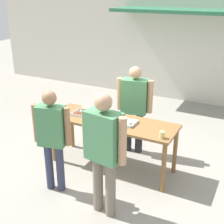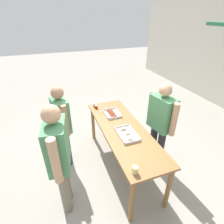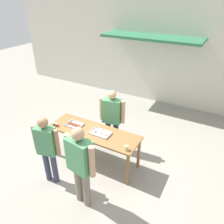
# 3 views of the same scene
# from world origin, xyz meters

# --- Properties ---
(ground_plane) EXTENTS (24.00, 24.00, 0.00)m
(ground_plane) POSITION_xyz_m (0.00, 0.00, 0.00)
(ground_plane) COLOR gray
(building_facade_back) EXTENTS (12.00, 1.11, 4.50)m
(building_facade_back) POSITION_xyz_m (0.00, 3.98, 2.26)
(building_facade_back) COLOR beige
(building_facade_back) RESTS_ON ground
(serving_table) EXTENTS (2.17, 0.72, 0.88)m
(serving_table) POSITION_xyz_m (0.00, 0.00, 0.77)
(serving_table) COLOR brown
(serving_table) RESTS_ON ground
(food_tray_sausages) EXTENTS (0.39, 0.29, 0.04)m
(food_tray_sausages) POSITION_xyz_m (-0.53, -0.01, 0.89)
(food_tray_sausages) COLOR silver
(food_tray_sausages) RESTS_ON serving_table
(food_tray_buns) EXTENTS (0.46, 0.29, 0.06)m
(food_tray_buns) POSITION_xyz_m (0.19, -0.01, 0.89)
(food_tray_buns) COLOR silver
(food_tray_buns) RESTS_ON serving_table
(condiment_jar_mustard) EXTENTS (0.06, 0.06, 0.08)m
(condiment_jar_mustard) POSITION_xyz_m (-0.96, -0.25, 0.92)
(condiment_jar_mustard) COLOR #567A38
(condiment_jar_mustard) RESTS_ON serving_table
(condiment_jar_ketchup) EXTENTS (0.06, 0.06, 0.08)m
(condiment_jar_ketchup) POSITION_xyz_m (-0.87, -0.24, 0.92)
(condiment_jar_ketchup) COLOR #B22319
(condiment_jar_ketchup) RESTS_ON serving_table
(beer_cup) EXTENTS (0.08, 0.08, 0.10)m
(beer_cup) POSITION_xyz_m (0.95, -0.24, 0.93)
(beer_cup) COLOR #DBC67A
(beer_cup) RESTS_ON serving_table
(person_server_behind_table) EXTENTS (0.66, 0.32, 1.65)m
(person_server_behind_table) POSITION_xyz_m (0.11, 0.69, 0.97)
(person_server_behind_table) COLOR #232328
(person_server_behind_table) RESTS_ON ground
(person_customer_holding_hotdog) EXTENTS (0.57, 0.30, 1.61)m
(person_customer_holding_hotdog) POSITION_xyz_m (-0.48, -0.98, 0.96)
(person_customer_holding_hotdog) COLOR #333851
(person_customer_holding_hotdog) RESTS_ON ground
(person_customer_with_cup) EXTENTS (0.68, 0.33, 1.75)m
(person_customer_with_cup) POSITION_xyz_m (0.45, -1.11, 1.03)
(person_customer_with_cup) COLOR #756B5B
(person_customer_with_cup) RESTS_ON ground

